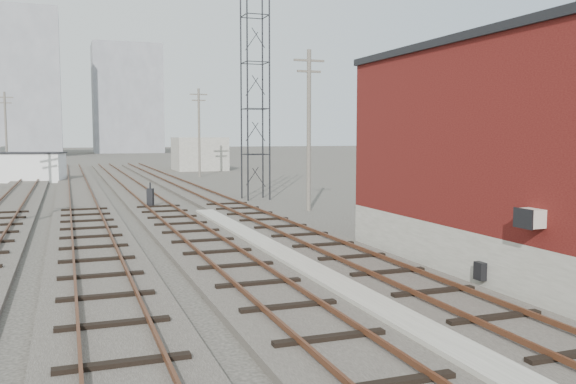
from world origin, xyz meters
TOP-DOWN VIEW (x-y plane):
  - ground at (0.00, 60.00)m, footprint 320.00×320.00m
  - track_right at (2.50, 39.00)m, footprint 3.20×90.00m
  - track_mid_right at (-1.50, 39.00)m, footprint 3.20×90.00m
  - track_mid_left at (-5.50, 39.00)m, footprint 3.20×90.00m
  - track_left at (-9.50, 39.00)m, footprint 3.20×90.00m
  - platform_curb at (0.50, 14.00)m, footprint 0.90×28.00m
  - brick_building at (7.50, 12.00)m, footprint 6.54×12.20m
  - lattice_tower at (5.50, 35.00)m, footprint 1.60×1.60m
  - utility_pole_left_c at (-12.50, 70.00)m, footprint 1.80×0.24m
  - utility_pole_right_a at (6.50, 28.00)m, footprint 1.80×0.24m
  - utility_pole_right_b at (6.50, 58.00)m, footprint 1.80×0.24m
  - apartment_left at (-18.00, 135.00)m, footprint 22.00×14.00m
  - apartment_right at (8.00, 150.00)m, footprint 16.00×12.00m
  - shed_right at (9.00, 70.00)m, footprint 6.00×6.00m
  - switch_stand at (-1.91, 31.22)m, footprint 0.45×0.45m
  - site_trailer at (-9.73, 56.40)m, footprint 7.00×4.41m

SIDE VIEW (x-z plane):
  - ground at x=0.00m, z-range 0.00..0.00m
  - track_right at x=2.50m, z-range -0.09..0.30m
  - track_mid_right at x=-1.50m, z-range -0.09..0.30m
  - track_mid_left at x=-5.50m, z-range -0.09..0.30m
  - track_left at x=-9.50m, z-range -0.09..0.30m
  - platform_curb at x=0.50m, z-range 0.00..0.26m
  - switch_stand at x=-1.91m, z-range -0.04..1.44m
  - site_trailer at x=-9.73m, z-range 0.01..2.74m
  - shed_right at x=9.00m, z-range 0.00..4.00m
  - brick_building at x=7.50m, z-range 0.02..7.24m
  - utility_pole_left_c at x=-12.50m, z-range 0.30..9.30m
  - utility_pole_right_a at x=6.50m, z-range 0.30..9.30m
  - utility_pole_right_b at x=6.50m, z-range 0.30..9.30m
  - lattice_tower at x=5.50m, z-range 0.00..15.00m
  - apartment_right at x=8.00m, z-range 0.00..26.00m
  - apartment_left at x=-18.00m, z-range 0.00..30.00m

